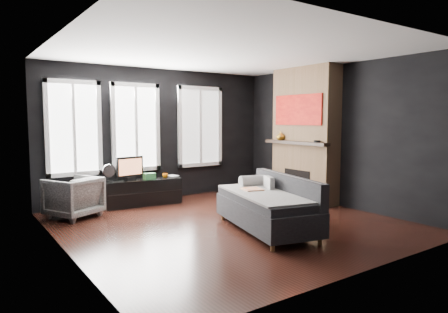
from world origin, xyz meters
TOP-DOWN VIEW (x-y plane):
  - floor at (0.00, 0.00)m, footprint 5.00×5.00m
  - ceiling at (0.00, 0.00)m, footprint 5.00×5.00m
  - wall_back at (0.00, 2.50)m, footprint 5.00×0.02m
  - wall_left at (-2.50, 0.00)m, footprint 0.02×5.00m
  - wall_right at (2.50, 0.00)m, footprint 0.02×5.00m
  - windows at (-0.45, 2.46)m, footprint 4.00×0.16m
  - fireplace at (2.30, 0.60)m, footprint 0.70×1.62m
  - sofa at (0.21, -0.65)m, footprint 1.38×2.10m
  - stripe_pillow at (0.49, -0.39)m, footprint 0.20×0.34m
  - armchair at (-1.95, 1.83)m, footprint 0.98×0.96m
  - media_console at (-0.58, 2.10)m, footprint 1.51×0.63m
  - monitor at (-0.82, 2.13)m, footprint 0.59×0.22m
  - desk_fan at (-1.22, 2.16)m, footprint 0.25×0.25m
  - mug at (-0.13, 2.03)m, footprint 0.12×0.11m
  - book at (-0.01, 2.11)m, footprint 0.18×0.05m
  - storage_box at (-0.47, 2.02)m, footprint 0.22×0.14m
  - mantel_vase at (2.05, 1.05)m, footprint 0.22×0.22m
  - mantel_clock at (2.05, 0.05)m, footprint 0.12×0.12m

SIDE VIEW (x-z plane):
  - floor at x=0.00m, z-range 0.00..0.00m
  - media_console at x=-0.58m, z-range 0.00..0.50m
  - armchair at x=-1.95m, z-range 0.00..0.77m
  - sofa at x=0.21m, z-range 0.00..0.83m
  - mug at x=-0.13m, z-range 0.50..0.61m
  - storage_box at x=-0.47m, z-range 0.50..0.62m
  - stripe_pillow at x=0.49m, z-range 0.43..0.76m
  - book at x=-0.01m, z-range 0.50..0.75m
  - desk_fan at x=-1.22m, z-range 0.50..0.84m
  - monitor at x=-0.82m, z-range 0.50..1.02m
  - mantel_clock at x=2.05m, z-range 1.23..1.27m
  - mantel_vase at x=2.05m, z-range 1.23..1.40m
  - wall_back at x=0.00m, z-range 0.00..2.70m
  - wall_left at x=-2.50m, z-range 0.00..2.70m
  - wall_right at x=2.50m, z-range 0.00..2.70m
  - fireplace at x=2.30m, z-range 0.00..2.70m
  - windows at x=-0.45m, z-range 1.50..3.26m
  - ceiling at x=0.00m, z-range 2.70..2.70m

